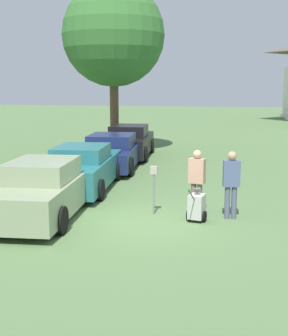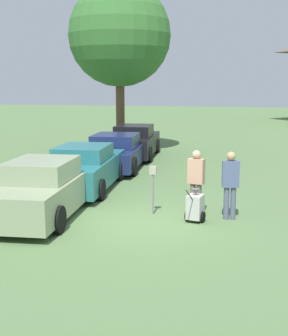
{
  "view_description": "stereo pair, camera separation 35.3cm",
  "coord_description": "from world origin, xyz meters",
  "px_view_note": "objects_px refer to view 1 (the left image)",
  "views": [
    {
      "loc": [
        2.11,
        -11.07,
        3.43
      ],
      "look_at": [
        -0.33,
        1.55,
        1.1
      ],
      "focal_mm": 50.0,
      "sensor_mm": 36.0,
      "label": 1
    },
    {
      "loc": [
        2.45,
        -11.0,
        3.43
      ],
      "look_at": [
        -0.33,
        1.55,
        1.1
      ],
      "focal_mm": 50.0,
      "sensor_mm": 36.0,
      "label": 2
    }
  ],
  "objects_px": {
    "person_supervisor": "(231,181)",
    "parked_car_sage": "(45,190)",
    "parked_car_navy": "(112,153)",
    "person_worker": "(197,178)",
    "equipment_cart": "(197,206)",
    "parked_car_black": "(129,142)",
    "parked_car_teal": "(83,169)",
    "parking_meter": "(154,181)"
  },
  "relations": [
    {
      "from": "parked_car_navy",
      "to": "equipment_cart",
      "type": "bearing_deg",
      "value": -63.78
    },
    {
      "from": "person_supervisor",
      "to": "equipment_cart",
      "type": "xyz_separation_m",
      "value": [
        -0.83,
        -0.4,
        -0.61
      ]
    },
    {
      "from": "parked_car_teal",
      "to": "parked_car_black",
      "type": "bearing_deg",
      "value": 85.73
    },
    {
      "from": "equipment_cart",
      "to": "parked_car_black",
      "type": "bearing_deg",
      "value": 123.4
    },
    {
      "from": "person_worker",
      "to": "parked_car_navy",
      "type": "bearing_deg",
      "value": -43.39
    },
    {
      "from": "parked_car_navy",
      "to": "person_worker",
      "type": "distance_m",
      "value": 7.16
    },
    {
      "from": "parked_car_teal",
      "to": "person_supervisor",
      "type": "distance_m",
      "value": 5.43
    },
    {
      "from": "parked_car_sage",
      "to": "parked_car_teal",
      "type": "height_order",
      "value": "parked_car_sage"
    },
    {
      "from": "person_supervisor",
      "to": "parked_car_teal",
      "type": "bearing_deg",
      "value": -35.97
    },
    {
      "from": "parked_car_teal",
      "to": "parked_car_navy",
      "type": "xyz_separation_m",
      "value": [
        0.0,
        3.77,
        -0.01
      ]
    },
    {
      "from": "parked_car_black",
      "to": "parking_meter",
      "type": "distance_m",
      "value": 9.81
    },
    {
      "from": "person_supervisor",
      "to": "equipment_cart",
      "type": "relative_size",
      "value": 1.74
    },
    {
      "from": "parked_car_sage",
      "to": "person_supervisor",
      "type": "distance_m",
      "value": 4.84
    },
    {
      "from": "parking_meter",
      "to": "person_supervisor",
      "type": "height_order",
      "value": "person_supervisor"
    },
    {
      "from": "parked_car_teal",
      "to": "person_worker",
      "type": "distance_m",
      "value": 4.5
    },
    {
      "from": "parked_car_navy",
      "to": "parking_meter",
      "type": "distance_m",
      "value": 6.87
    },
    {
      "from": "parking_meter",
      "to": "parked_car_teal",
      "type": "bearing_deg",
      "value": 137.97
    },
    {
      "from": "parked_car_sage",
      "to": "equipment_cart",
      "type": "xyz_separation_m",
      "value": [
        3.95,
        0.23,
        -0.31
      ]
    },
    {
      "from": "person_worker",
      "to": "parking_meter",
      "type": "bearing_deg",
      "value": 27.34
    },
    {
      "from": "parked_car_black",
      "to": "parked_car_teal",
      "type": "bearing_deg",
      "value": -94.27
    },
    {
      "from": "person_worker",
      "to": "equipment_cart",
      "type": "relative_size",
      "value": 1.71
    },
    {
      "from": "person_supervisor",
      "to": "parked_car_sage",
      "type": "bearing_deg",
      "value": -0.42
    },
    {
      "from": "parked_car_sage",
      "to": "person_supervisor",
      "type": "height_order",
      "value": "person_supervisor"
    },
    {
      "from": "parked_car_black",
      "to": "equipment_cart",
      "type": "relative_size",
      "value": 4.73
    },
    {
      "from": "parked_car_black",
      "to": "parked_car_navy",
      "type": "bearing_deg",
      "value": -94.26
    },
    {
      "from": "parked_car_teal",
      "to": "person_supervisor",
      "type": "relative_size",
      "value": 2.8
    },
    {
      "from": "equipment_cart",
      "to": "parked_car_sage",
      "type": "bearing_deg",
      "value": -165.09
    },
    {
      "from": "parking_meter",
      "to": "person_worker",
      "type": "xyz_separation_m",
      "value": [
        1.11,
        0.27,
        0.07
      ]
    },
    {
      "from": "parked_car_sage",
      "to": "equipment_cart",
      "type": "height_order",
      "value": "parked_car_sage"
    },
    {
      "from": "parked_car_navy",
      "to": "parked_car_sage",
      "type": "bearing_deg",
      "value": -94.27
    },
    {
      "from": "parked_car_black",
      "to": "person_supervisor",
      "type": "distance_m",
      "value": 10.59
    },
    {
      "from": "parked_car_sage",
      "to": "person_worker",
      "type": "bearing_deg",
      "value": 9.31
    },
    {
      "from": "person_worker",
      "to": "equipment_cart",
      "type": "distance_m",
      "value": 0.92
    },
    {
      "from": "parking_meter",
      "to": "equipment_cart",
      "type": "bearing_deg",
      "value": -20.46
    },
    {
      "from": "parked_car_sage",
      "to": "parked_car_black",
      "type": "relative_size",
      "value": 1.03
    },
    {
      "from": "parked_car_navy",
      "to": "person_worker",
      "type": "relative_size",
      "value": 2.82
    },
    {
      "from": "parked_car_navy",
      "to": "parked_car_black",
      "type": "distance_m",
      "value": 3.13
    },
    {
      "from": "parked_car_navy",
      "to": "parked_car_black",
      "type": "bearing_deg",
      "value": 85.74
    },
    {
      "from": "parking_meter",
      "to": "equipment_cart",
      "type": "distance_m",
      "value": 1.35
    },
    {
      "from": "parked_car_teal",
      "to": "person_supervisor",
      "type": "xyz_separation_m",
      "value": [
        4.79,
        -2.54,
        0.32
      ]
    },
    {
      "from": "parked_car_navy",
      "to": "equipment_cart",
      "type": "distance_m",
      "value": 7.79
    },
    {
      "from": "parked_car_black",
      "to": "person_worker",
      "type": "height_order",
      "value": "person_worker"
    }
  ]
}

